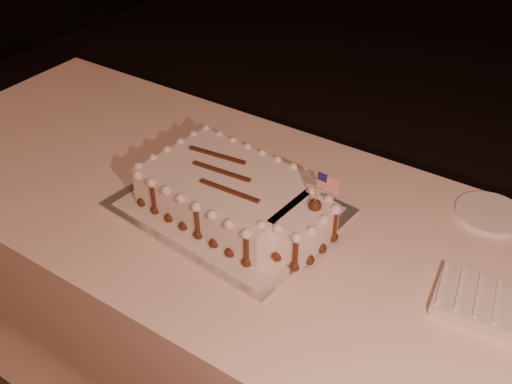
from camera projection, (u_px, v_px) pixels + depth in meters
The scene contains 7 objects.
room_shell at pixel (19, 62), 0.51m from camera, with size 6.10×8.10×2.90m.
banquet_table at pixel (300, 341), 1.53m from camera, with size 2.40×0.80×0.75m, color #FFD7C5.
cake_board at pixel (228, 208), 1.38m from camera, with size 0.51×0.38×0.01m, color silver.
doily at pixel (228, 206), 1.38m from camera, with size 0.45×0.34×0.00m, color silver.
sheet_cake at pixel (237, 195), 1.34m from camera, with size 0.49×0.31×0.19m.
napkin_stack at pixel (486, 303), 1.12m from camera, with size 0.21×0.16×0.03m.
side_plate at pixel (490, 214), 1.36m from camera, with size 0.16×0.16×0.01m, color white.
Camera 1 is at (0.44, -0.28, 1.61)m, focal length 40.00 mm.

